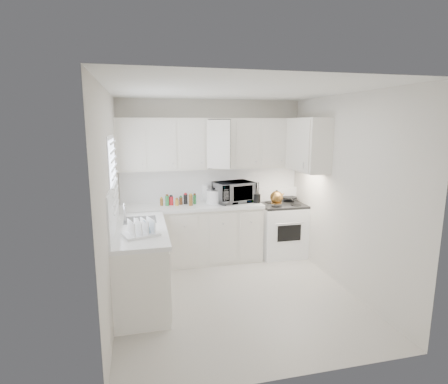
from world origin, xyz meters
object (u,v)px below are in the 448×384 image
object	(u,v)px
stove	(282,222)
utensil_crock	(257,192)
dish_rack	(140,226)
microwave	(234,190)
tea_kettle	(277,196)
rice_cooker	(214,196)

from	to	relation	value
stove	utensil_crock	distance (m)	0.73
utensil_crock	dish_rack	xyz separation A→B (m)	(-1.85, -1.32, -0.07)
microwave	utensil_crock	size ratio (longest dim) A/B	1.75
tea_kettle	microwave	bearing A→B (deg)	158.21
stove	rice_cooker	bearing A→B (deg)	176.98
stove	microwave	xyz separation A→B (m)	(-0.84, 0.07, 0.59)
rice_cooker	tea_kettle	bearing A→B (deg)	-12.97
utensil_crock	rice_cooker	bearing A→B (deg)	168.46
stove	rice_cooker	xyz separation A→B (m)	(-1.16, 0.07, 0.51)
tea_kettle	dish_rack	bearing A→B (deg)	-152.81
microwave	utensil_crock	bearing A→B (deg)	-35.55
microwave	utensil_crock	world-z (taller)	microwave
tea_kettle	dish_rack	world-z (taller)	tea_kettle
stove	dish_rack	distance (m)	2.76
tea_kettle	utensil_crock	bearing A→B (deg)	160.46
rice_cooker	microwave	bearing A→B (deg)	-0.17
stove	utensil_crock	world-z (taller)	utensil_crock
rice_cooker	dish_rack	size ratio (longest dim) A/B	0.65
tea_kettle	utensil_crock	xyz separation A→B (m)	(-0.30, 0.09, 0.06)
rice_cooker	stove	bearing A→B (deg)	-3.26
microwave	dish_rack	world-z (taller)	microwave
utensil_crock	stove	bearing A→B (deg)	8.31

